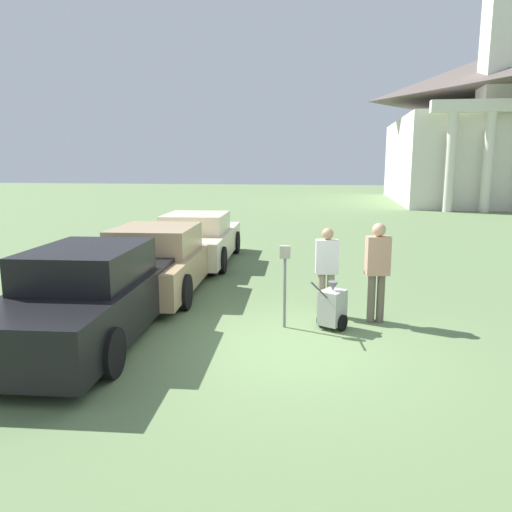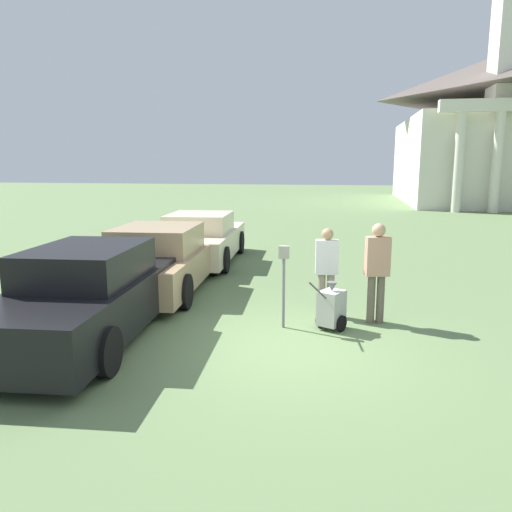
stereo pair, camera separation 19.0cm
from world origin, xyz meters
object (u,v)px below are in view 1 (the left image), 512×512
at_px(parked_car_black, 94,294).
at_px(person_worker, 327,266).
at_px(parked_car_tan, 158,261).
at_px(parking_meter, 285,271).
at_px(church, 473,125).
at_px(equipment_cart, 332,307).
at_px(person_supervisor, 377,266).
at_px(parked_car_cream, 197,239).

bearing_deg(parked_car_black, person_worker, 21.03).
bearing_deg(parked_car_tan, parking_meter, -39.16).
bearing_deg(church, parking_meter, -109.13).
bearing_deg(equipment_cart, person_supervisor, 59.93).
xyz_separation_m(person_worker, church, (9.96, 29.91, 4.65)).
height_order(parked_car_cream, person_worker, person_worker).
relative_size(parked_car_black, church, 0.22).
distance_m(parked_car_tan, parked_car_cream, 3.32).
bearing_deg(person_supervisor, parked_car_tan, -30.67).
bearing_deg(parking_meter, parked_car_cream, 119.23).
relative_size(parked_car_black, person_supervisor, 2.94).
distance_m(parked_car_tan, person_supervisor, 4.98).
distance_m(person_worker, church, 31.86).
bearing_deg(parked_car_tan, parked_car_cream, 86.21).
height_order(parked_car_tan, person_supervisor, person_supervisor).
bearing_deg(equipment_cart, parking_meter, -148.01).
distance_m(person_worker, person_supervisor, 0.95).
xyz_separation_m(parking_meter, church, (10.66, 30.75, 4.59)).
distance_m(parked_car_tan, person_worker, 4.03).
distance_m(parked_car_black, person_supervisor, 4.92).
height_order(parked_car_black, equipment_cart, parked_car_black).
height_order(parked_car_tan, equipment_cart, parked_car_tan).
bearing_deg(person_supervisor, parked_car_black, 5.89).
relative_size(person_supervisor, church, 0.07).
height_order(parked_car_tan, parked_car_cream, parked_car_tan).
bearing_deg(parking_meter, parked_car_black, -163.53).
relative_size(parked_car_tan, equipment_cart, 5.01).
height_order(equipment_cart, church, church).
relative_size(parked_car_tan, person_worker, 2.99).
height_order(parked_car_cream, person_supervisor, person_supervisor).
distance_m(parked_car_cream, person_worker, 6.02).
xyz_separation_m(parked_car_cream, church, (13.75, 25.24, 4.93)).
bearing_deg(parked_car_black, parked_car_tan, 86.20).
relative_size(equipment_cart, church, 0.04).
xyz_separation_m(parking_meter, person_supervisor, (1.61, 0.54, 0.03)).
bearing_deg(person_supervisor, parked_car_cream, -57.98).
distance_m(parking_meter, equipment_cart, 1.04).
height_order(parking_meter, equipment_cart, parking_meter).
bearing_deg(person_worker, parked_car_cream, -56.76).
height_order(person_supervisor, equipment_cart, person_supervisor).
bearing_deg(parked_car_tan, church, 60.50).
xyz_separation_m(parked_car_cream, equipment_cart, (3.91, -5.45, -0.28)).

